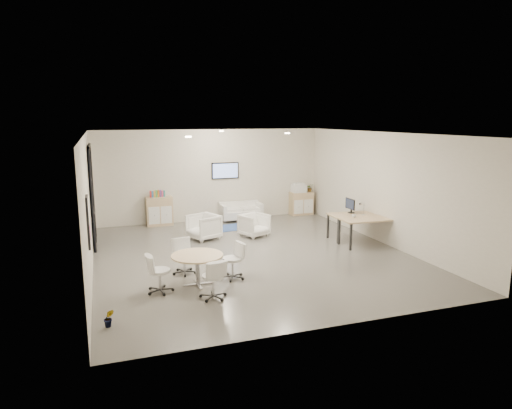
{
  "coord_description": "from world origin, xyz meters",
  "views": [
    {
      "loc": [
        -3.68,
        -11.09,
        3.59
      ],
      "look_at": [
        0.26,
        0.4,
        1.28
      ],
      "focal_mm": 32.0,
      "sensor_mm": 36.0,
      "label": 1
    }
  ],
  "objects": [
    {
      "name": "room_shell",
      "position": [
        0.0,
        0.0,
        1.6
      ],
      "size": [
        9.6,
        10.6,
        4.8
      ],
      "color": "#605D57",
      "rests_on": "ground"
    },
    {
      "name": "glass_door",
      "position": [
        -3.95,
        2.51,
        1.5
      ],
      "size": [
        0.09,
        1.9,
        2.85
      ],
      "color": "black",
      "rests_on": "room_shell"
    },
    {
      "name": "artwork",
      "position": [
        -3.97,
        -1.6,
        1.55
      ],
      "size": [
        0.05,
        0.54,
        1.04
      ],
      "color": "black",
      "rests_on": "room_shell"
    },
    {
      "name": "wall_tv",
      "position": [
        0.5,
        4.46,
        1.75
      ],
      "size": [
        0.98,
        0.06,
        0.58
      ],
      "color": "black",
      "rests_on": "room_shell"
    },
    {
      "name": "ceiling_spots",
      "position": [
        -0.2,
        0.83,
        3.18
      ],
      "size": [
        3.14,
        4.14,
        0.03
      ],
      "color": "#FFEAC6",
      "rests_on": "room_shell"
    },
    {
      "name": "sideboard_left",
      "position": [
        -1.87,
        4.25,
        0.49
      ],
      "size": [
        0.87,
        0.45,
        0.97
      ],
      "color": "tan",
      "rests_on": "room_shell"
    },
    {
      "name": "sideboard_right",
      "position": [
        3.39,
        4.27,
        0.43
      ],
      "size": [
        0.86,
        0.42,
        0.86
      ],
      "color": "tan",
      "rests_on": "room_shell"
    },
    {
      "name": "books",
      "position": [
        -1.92,
        4.25,
        1.08
      ],
      "size": [
        0.5,
        0.14,
        0.22
      ],
      "color": "red",
      "rests_on": "sideboard_left"
    },
    {
      "name": "printer",
      "position": [
        3.27,
        4.27,
        1.02
      ],
      "size": [
        0.5,
        0.42,
        0.35
      ],
      "rotation": [
        0.0,
        0.0,
        -0.01
      ],
      "color": "white",
      "rests_on": "sideboard_right"
    },
    {
      "name": "loveseat",
      "position": [
        0.96,
        4.13,
        0.3
      ],
      "size": [
        1.46,
        0.73,
        0.55
      ],
      "rotation": [
        0.0,
        0.0,
        -0.0
      ],
      "color": "silver",
      "rests_on": "room_shell"
    },
    {
      "name": "blue_rug",
      "position": [
        0.08,
        3.08,
        0.01
      ],
      "size": [
        1.49,
        1.1,
        0.01
      ],
      "primitive_type": "cube",
      "rotation": [
        0.0,
        0.0,
        0.14
      ],
      "color": "#2F5192",
      "rests_on": "room_shell"
    },
    {
      "name": "armchair_left",
      "position": [
        -0.86,
        1.98,
        0.41
      ],
      "size": [
        1.01,
        1.03,
        0.83
      ],
      "primitive_type": "imported",
      "rotation": [
        0.0,
        0.0,
        -1.17
      ],
      "color": "silver",
      "rests_on": "room_shell"
    },
    {
      "name": "armchair_right",
      "position": [
        0.69,
        1.83,
        0.38
      ],
      "size": [
        0.96,
        0.93,
        0.76
      ],
      "primitive_type": "imported",
      "rotation": [
        0.0,
        0.0,
        0.41
      ],
      "color": "silver",
      "rests_on": "room_shell"
    },
    {
      "name": "desk_rear",
      "position": [
        3.41,
        0.56,
        0.69
      ],
      "size": [
        1.53,
        0.85,
        0.77
      ],
      "rotation": [
        0.0,
        0.0,
        -0.08
      ],
      "color": "tan",
      "rests_on": "room_shell"
    },
    {
      "name": "desk_front",
      "position": [
        3.4,
        -0.17,
        0.7
      ],
      "size": [
        1.53,
        0.83,
        0.78
      ],
      "rotation": [
        0.0,
        0.0,
        -0.05
      ],
      "color": "tan",
      "rests_on": "room_shell"
    },
    {
      "name": "monitor",
      "position": [
        3.37,
        0.71,
        1.0
      ],
      "size": [
        0.2,
        0.5,
        0.44
      ],
      "color": "black",
      "rests_on": "desk_rear"
    },
    {
      "name": "round_table",
      "position": [
        -1.81,
        -1.73,
        0.6
      ],
      "size": [
        1.13,
        1.13,
        0.68
      ],
      "color": "tan",
      "rests_on": "room_shell"
    },
    {
      "name": "meeting_chairs",
      "position": [
        -1.81,
        -1.73,
        0.41
      ],
      "size": [
        2.33,
        2.33,
        0.82
      ],
      "color": "white",
      "rests_on": "room_shell"
    },
    {
      "name": "plant_cabinet",
      "position": [
        3.73,
        4.27,
        0.97
      ],
      "size": [
        0.31,
        0.33,
        0.22
      ],
      "primitive_type": "imported",
      "rotation": [
        0.0,
        0.0,
        -0.19
      ],
      "color": "#3F7F3F",
      "rests_on": "sideboard_right"
    },
    {
      "name": "plant_floor",
      "position": [
        -3.7,
        -3.23,
        0.07
      ],
      "size": [
        0.18,
        0.33,
        0.14
      ],
      "primitive_type": "imported",
      "rotation": [
        0.0,
        0.0,
        -0.01
      ],
      "color": "#3F7F3F",
      "rests_on": "room_shell"
    },
    {
      "name": "cup",
      "position": [
        3.12,
        0.06,
        0.84
      ],
      "size": [
        0.15,
        0.13,
        0.12
      ],
      "primitive_type": "imported",
      "rotation": [
        0.0,
        0.0,
        -0.34
      ],
      "color": "white",
      "rests_on": "desk_front"
    }
  ]
}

